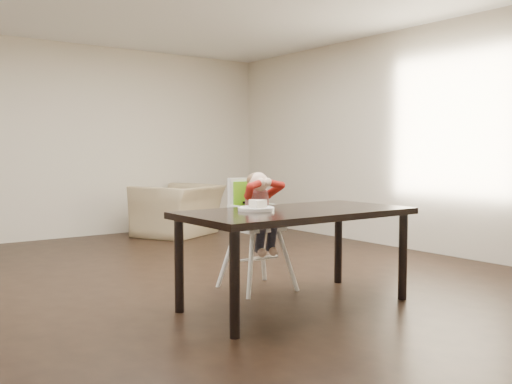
# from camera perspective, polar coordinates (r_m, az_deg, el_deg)

# --- Properties ---
(ground) EXTENTS (7.00, 7.00, 0.00)m
(ground) POSITION_cam_1_polar(r_m,az_deg,el_deg) (5.29, -5.36, -9.04)
(ground) COLOR black
(ground) RESTS_ON ground
(room_walls) EXTENTS (6.02, 7.02, 2.71)m
(room_walls) POSITION_cam_1_polar(r_m,az_deg,el_deg) (5.20, -5.50, 11.30)
(room_walls) COLOR beige
(room_walls) RESTS_ON ground
(dining_table) EXTENTS (1.80, 0.90, 0.75)m
(dining_table) POSITION_cam_1_polar(r_m,az_deg,el_deg) (4.41, 4.01, -2.80)
(dining_table) COLOR black
(dining_table) RESTS_ON ground
(high_chair) EXTENTS (0.44, 0.44, 1.02)m
(high_chair) POSITION_cam_1_polar(r_m,az_deg,el_deg) (4.95, -0.04, -1.48)
(high_chair) COLOR white
(high_chair) RESTS_ON ground
(plate) EXTENTS (0.31, 0.31, 0.08)m
(plate) POSITION_cam_1_polar(r_m,az_deg,el_deg) (4.33, 0.07, -1.50)
(plate) COLOR white
(plate) RESTS_ON dining_table
(armchair) EXTENTS (1.31, 1.14, 0.97)m
(armchair) POSITION_cam_1_polar(r_m,az_deg,el_deg) (8.25, -7.79, -0.96)
(armchair) COLOR tan
(armchair) RESTS_ON ground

